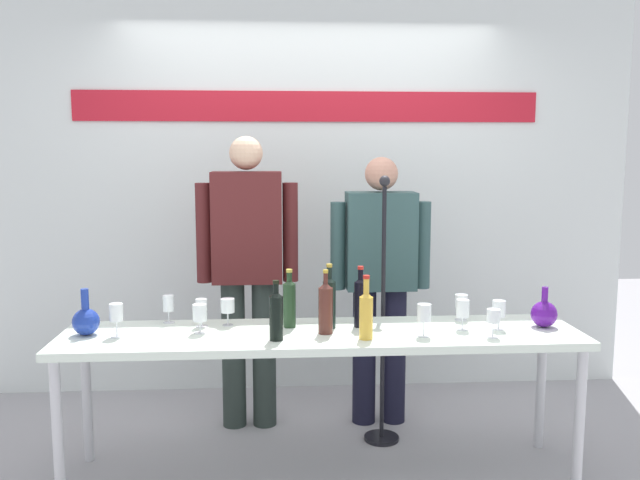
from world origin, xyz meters
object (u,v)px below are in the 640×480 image
Objects in this scene: wine_bottle_4 at (329,300)px; presenter_left at (248,264)px; decanter_blue_left at (86,320)px; wine_bottle_1 at (276,314)px; wine_glass_right_4 at (424,313)px; microphone_stand at (382,354)px; wine_glass_right_0 at (493,317)px; wine_glass_left_1 at (116,313)px; wine_glass_right_1 at (499,309)px; wine_bottle_0 at (289,301)px; wine_bottle_2 at (366,313)px; wine_glass_right_3 at (461,302)px; presenter_right at (380,274)px; wine_bottle_3 at (360,300)px; decanter_blue_right at (544,313)px; wine_glass_right_2 at (463,309)px; wine_glass_left_4 at (228,306)px; wine_glass_left_3 at (201,307)px; wine_glass_left_2 at (200,313)px; wine_glass_left_0 at (168,304)px; display_table at (322,343)px; wine_bottle_5 at (326,307)px.

presenter_left is at bearing 127.31° from wine_bottle_4.
wine_bottle_1 is (0.93, -0.15, 0.05)m from decanter_blue_left.
wine_glass_right_4 is 0.11× the size of microphone_stand.
wine_glass_right_0 is at bearing -6.42° from wine_glass_right_4.
wine_bottle_1 reaches higher than wine_glass_left_1.
wine_bottle_4 reaches higher than wine_glass_right_1.
wine_glass_right_4 is (0.65, -0.22, -0.02)m from wine_bottle_0.
wine_glass_right_0 is 0.09× the size of microphone_stand.
wine_bottle_2 is 2.24× the size of wine_glass_right_3.
presenter_right reaches higher than wine_bottle_2.
wine_bottle_1 is 1.76× the size of wine_glass_left_1.
decanter_blue_left is 0.73× the size of wine_bottle_3.
decanter_blue_right is 0.43m from wine_glass_right_2.
wine_glass_left_4 is at bearing 164.31° from wine_glass_right_4.
wine_glass_right_0 is (1.30, -0.31, -0.00)m from wine_glass_left_4.
wine_bottle_4 reaches higher than wine_bottle_0.
wine_glass_right_4 reaches higher than wine_glass_right_2.
wine_bottle_1 is at bearing -105.98° from wine_bottle_0.
wine_bottle_0 is 0.95× the size of wine_bottle_3.
presenter_left is at bearing 157.95° from wine_glass_right_3.
decanter_blue_right reaches higher than wine_glass_left_3.
presenter_left is 1.18m from wine_glass_right_4.
wine_bottle_2 is at bearing -165.35° from wine_glass_right_2.
decanter_blue_right is 1.76m from wine_glass_left_3.
wine_glass_left_1 is at bearing -173.98° from wine_glass_left_2.
wine_glass_left_1 is 0.40m from wine_glass_left_2.
wine_glass_right_0 is at bearing -1.28° from wine_bottle_2.
decanter_blue_left is at bearing -175.06° from wine_glass_right_3.
wine_bottle_3 is 0.56m from wine_glass_right_3.
wine_glass_left_2 reaches higher than wine_glass_right_0.
decanter_blue_left is 0.80× the size of wine_bottle_1.
wine_bottle_3 is at bearing 171.67° from wine_glass_right_1.
microphone_stand is (1.16, 0.15, -0.35)m from wine_glass_left_0.
wine_bottle_1 is 2.09× the size of wine_glass_right_3.
display_table is 0.80m from wine_glass_right_3.
wine_bottle_2 is (0.36, -0.25, -0.01)m from wine_bottle_0.
wine_bottle_1 is 2.05× the size of wine_glass_left_4.
wine_glass_left_4 reaches higher than display_table.
wine_bottle_5 is (-0.03, -0.11, -0.01)m from wine_bottle_4.
wine_bottle_3 is 1.01m from wine_glass_left_0.
wine_bottle_4 is at bearing 163.42° from wine_glass_right_0.
wine_bottle_1 is at bearing -21.63° from wine_glass_left_2.
wine_glass_left_1 is at bearing -174.44° from wine_bottle_4.
presenter_left reaches higher than presenter_right.
microphone_stand is (0.98, 0.37, -0.35)m from wine_glass_left_2.
wine_bottle_4 is 2.00× the size of wine_glass_left_1.
wine_bottle_3 is 0.16m from wine_bottle_4.
wine_glass_left_1 is at bearing -171.27° from wine_bottle_0.
wine_bottle_1 is 2.00× the size of wine_glass_left_2.
wine_glass_left_1 is at bearing -129.43° from wine_glass_left_0.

